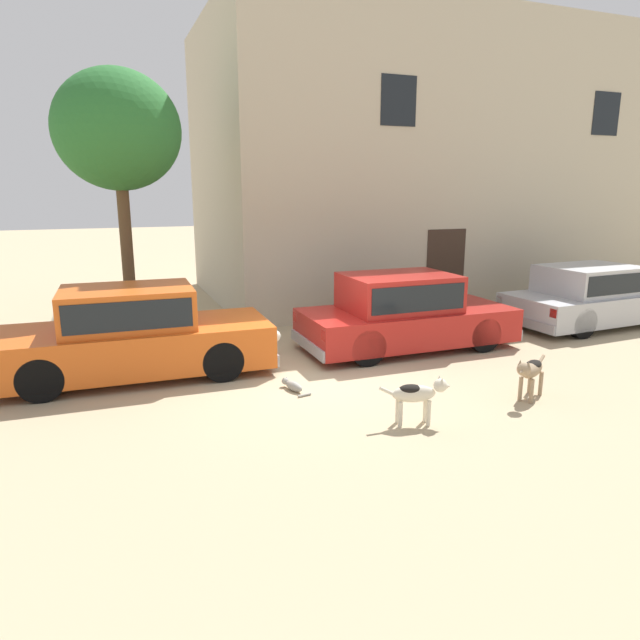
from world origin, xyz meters
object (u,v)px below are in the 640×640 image
(parked_sedan_third, at_px, (592,295))
(stray_dog_tan, at_px, (417,393))
(parked_sedan_second, at_px, (404,312))
(stray_cat, at_px, (293,386))
(acacia_tree_left, at_px, (118,132))
(stray_dog_spotted, at_px, (531,370))
(parked_sedan_nearest, at_px, (132,333))

(parked_sedan_third, bearing_deg, stray_dog_tan, -155.42)
(parked_sedan_second, bearing_deg, parked_sedan_third, 1.93)
(stray_cat, xyz_separation_m, acacia_tree_left, (-2.12, 4.12, 4.07))
(stray_dog_tan, height_order, acacia_tree_left, acacia_tree_left)
(stray_dog_spotted, height_order, stray_dog_tan, stray_dog_spotted)
(stray_dog_spotted, height_order, acacia_tree_left, acacia_tree_left)
(parked_sedan_third, height_order, stray_dog_tan, parked_sedan_third)
(stray_dog_spotted, height_order, stray_cat, stray_dog_spotted)
(parked_sedan_nearest, relative_size, acacia_tree_left, 0.88)
(parked_sedan_second, height_order, stray_dog_spotted, parked_sedan_second)
(stray_dog_tan, relative_size, stray_cat, 1.59)
(stray_dog_spotted, bearing_deg, parked_sedan_third, -175.46)
(parked_sedan_third, bearing_deg, parked_sedan_nearest, 177.13)
(parked_sedan_nearest, xyz_separation_m, stray_dog_spotted, (5.43, -3.29, -0.28))
(stray_dog_tan, distance_m, stray_cat, 2.18)
(parked_sedan_second, xyz_separation_m, parked_sedan_third, (5.01, 0.13, -0.04))
(stray_dog_spotted, bearing_deg, stray_cat, -58.12)
(parked_sedan_second, bearing_deg, stray_dog_spotted, -82.70)
(parked_sedan_second, relative_size, parked_sedan_third, 0.98)
(parked_sedan_third, bearing_deg, acacia_tree_left, 163.17)
(parked_sedan_nearest, bearing_deg, acacia_tree_left, 88.65)
(stray_dog_tan, bearing_deg, stray_dog_spotted, 19.99)
(parked_sedan_second, xyz_separation_m, acacia_tree_left, (-4.92, 2.63, 3.41))
(parked_sedan_second, relative_size, stray_dog_tan, 4.48)
(acacia_tree_left, bearing_deg, stray_dog_spotted, -47.40)
(acacia_tree_left, bearing_deg, stray_dog_tan, -61.29)
(stray_cat, bearing_deg, acacia_tree_left, 9.74)
(stray_dog_spotted, xyz_separation_m, stray_dog_tan, (-2.05, -0.18, -0.02))
(stray_dog_tan, bearing_deg, acacia_tree_left, 133.71)
(parked_sedan_nearest, height_order, stray_dog_tan, parked_sedan_nearest)
(parked_sedan_nearest, distance_m, parked_sedan_third, 10.07)
(stray_dog_spotted, relative_size, stray_cat, 1.61)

